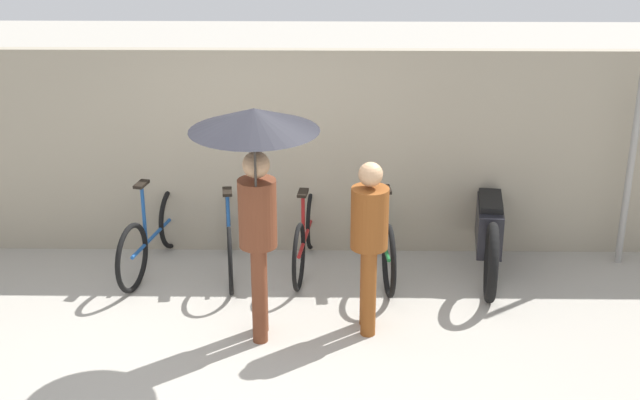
% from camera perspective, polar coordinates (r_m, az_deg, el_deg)
% --- Properties ---
extents(ground_plane, '(30.00, 30.00, 0.00)m').
position_cam_1_polar(ground_plane, '(7.51, -4.26, -10.25)').
color(ground_plane, '#9E998E').
extents(back_wall, '(11.35, 0.12, 2.13)m').
position_cam_1_polar(back_wall, '(9.06, -3.28, 3.04)').
color(back_wall, gray).
rests_on(back_wall, ground).
extents(parked_bicycle_0, '(0.53, 1.67, 1.01)m').
position_cam_1_polar(parked_bicycle_0, '(9.04, -10.61, -2.15)').
color(parked_bicycle_0, black).
rests_on(parked_bicycle_0, ground).
extents(parked_bicycle_1, '(0.44, 1.66, 1.10)m').
position_cam_1_polar(parked_bicycle_1, '(8.91, -5.85, -2.28)').
color(parked_bicycle_1, black).
rests_on(parked_bicycle_1, ground).
extents(parked_bicycle_2, '(0.44, 1.61, 1.11)m').
position_cam_1_polar(parked_bicycle_2, '(8.90, -0.92, -2.16)').
color(parked_bicycle_2, black).
rests_on(parked_bicycle_2, ground).
extents(parked_bicycle_3, '(0.44, 1.76, 0.97)m').
position_cam_1_polar(parked_bicycle_3, '(8.85, 3.98, -2.28)').
color(parked_bicycle_3, black).
rests_on(parked_bicycle_3, ground).
extents(pedestrian_leading, '(1.03, 1.03, 2.09)m').
position_cam_1_polar(pedestrian_leading, '(7.08, -4.16, 2.58)').
color(pedestrian_leading, brown).
rests_on(pedestrian_leading, ground).
extents(pedestrian_center, '(0.32, 0.32, 1.56)m').
position_cam_1_polar(pedestrian_center, '(7.54, 3.17, -2.28)').
color(pedestrian_center, brown).
rests_on(pedestrian_center, ground).
extents(motorcycle, '(0.58, 2.17, 0.94)m').
position_cam_1_polar(motorcycle, '(9.03, 10.75, -1.72)').
color(motorcycle, black).
rests_on(motorcycle, ground).
extents(awning_pole, '(0.07, 0.07, 2.38)m').
position_cam_1_polar(awning_pole, '(9.20, 19.38, 2.95)').
color(awning_pole, gray).
rests_on(awning_pole, ground).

